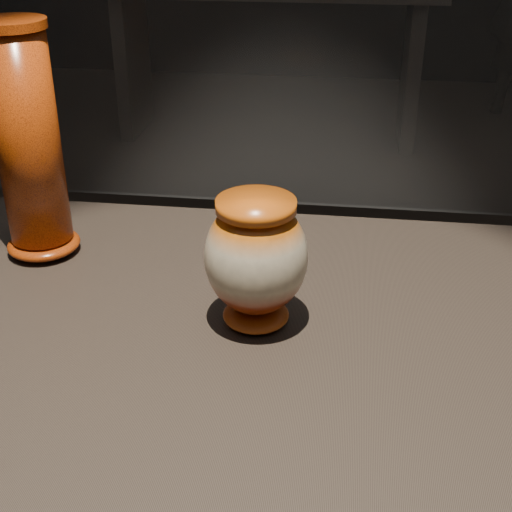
# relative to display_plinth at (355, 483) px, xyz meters

# --- Properties ---
(display_plinth) EXTENTS (2.00, 0.80, 0.90)m
(display_plinth) POSITION_rel_display_plinth_xyz_m (0.00, 0.00, 0.00)
(display_plinth) COLOR black
(display_plinth) RESTS_ON ground
(main_vase) EXTENTS (0.16, 0.16, 0.19)m
(main_vase) POSITION_rel_display_plinth_xyz_m (-0.16, 0.03, 0.37)
(main_vase) COLOR maroon
(main_vase) RESTS_ON display_plinth
(tall_vase) EXTENTS (0.13, 0.13, 0.38)m
(tall_vase) POSITION_rel_display_plinth_xyz_m (-0.54, 0.19, 0.45)
(tall_vase) COLOR #C7460D
(tall_vase) RESTS_ON display_plinth
(back_shelf) EXTENTS (2.00, 0.60, 0.90)m
(back_shelf) POSITION_rel_display_plinth_xyz_m (-0.54, 3.50, 0.01)
(back_shelf) COLOR black
(back_shelf) RESTS_ON ground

